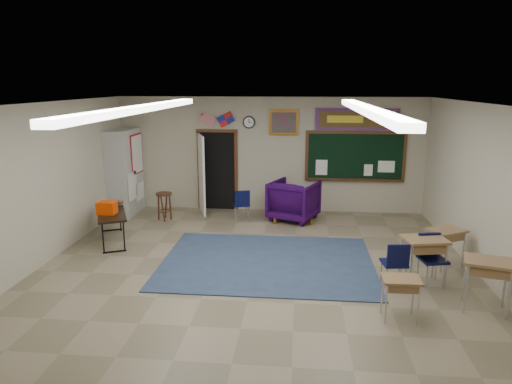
# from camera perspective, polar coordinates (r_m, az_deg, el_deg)

# --- Properties ---
(floor) EXTENTS (9.00, 9.00, 0.00)m
(floor) POSITION_cam_1_polar(r_m,az_deg,el_deg) (8.12, -0.43, -10.85)
(floor) COLOR #827359
(floor) RESTS_ON ground
(back_wall) EXTENTS (8.00, 0.04, 3.00)m
(back_wall) POSITION_cam_1_polar(r_m,az_deg,el_deg) (12.02, 1.76, 4.66)
(back_wall) COLOR #B6AE93
(back_wall) RESTS_ON floor
(front_wall) EXTENTS (8.00, 0.04, 3.00)m
(front_wall) POSITION_cam_1_polar(r_m,az_deg,el_deg) (3.49, -8.50, -18.69)
(front_wall) COLOR #B6AE93
(front_wall) RESTS_ON floor
(left_wall) EXTENTS (0.04, 9.00, 3.00)m
(left_wall) POSITION_cam_1_polar(r_m,az_deg,el_deg) (8.96, -26.82, 0.12)
(left_wall) COLOR #B6AE93
(left_wall) RESTS_ON floor
(right_wall) EXTENTS (0.04, 9.00, 3.00)m
(right_wall) POSITION_cam_1_polar(r_m,az_deg,el_deg) (8.25, 28.40, -1.11)
(right_wall) COLOR #B6AE93
(right_wall) RESTS_ON floor
(ceiling) EXTENTS (8.00, 9.00, 0.04)m
(ceiling) POSITION_cam_1_polar(r_m,az_deg,el_deg) (7.40, -0.47, 10.81)
(ceiling) COLOR silver
(ceiling) RESTS_ON back_wall
(area_rug) EXTENTS (4.00, 3.00, 0.02)m
(area_rug) POSITION_cam_1_polar(r_m,az_deg,el_deg) (8.83, 1.41, -8.71)
(area_rug) COLOR #32415F
(area_rug) RESTS_ON floor
(fluorescent_strips) EXTENTS (3.86, 6.00, 0.10)m
(fluorescent_strips) POSITION_cam_1_polar(r_m,az_deg,el_deg) (7.41, -0.47, 10.34)
(fluorescent_strips) COLOR white
(fluorescent_strips) RESTS_ON ceiling
(doorway) EXTENTS (1.10, 0.89, 2.16)m
(doorway) POSITION_cam_1_polar(r_m,az_deg,el_deg) (12.14, -5.39, 2.58)
(doorway) COLOR black
(doorway) RESTS_ON back_wall
(chalkboard) EXTENTS (2.55, 0.14, 1.30)m
(chalkboard) POSITION_cam_1_polar(r_m,az_deg,el_deg) (12.05, 12.27, 4.21)
(chalkboard) COLOR #532C17
(chalkboard) RESTS_ON back_wall
(bulletin_board) EXTENTS (2.10, 0.05, 0.55)m
(bulletin_board) POSITION_cam_1_polar(r_m,az_deg,el_deg) (11.94, 12.51, 8.88)
(bulletin_board) COLOR #AC1B0E
(bulletin_board) RESTS_ON back_wall
(framed_art_print) EXTENTS (0.75, 0.05, 0.65)m
(framed_art_print) POSITION_cam_1_polar(r_m,az_deg,el_deg) (11.87, 3.49, 8.66)
(framed_art_print) COLOR #98611D
(framed_art_print) RESTS_ON back_wall
(wall_clock) EXTENTS (0.32, 0.05, 0.32)m
(wall_clock) POSITION_cam_1_polar(r_m,az_deg,el_deg) (11.94, -0.88, 8.71)
(wall_clock) COLOR black
(wall_clock) RESTS_ON back_wall
(wall_flags) EXTENTS (1.16, 0.06, 0.70)m
(wall_flags) POSITION_cam_1_polar(r_m,az_deg,el_deg) (12.02, -4.98, 9.32)
(wall_flags) COLOR red
(wall_flags) RESTS_ON back_wall
(storage_cabinet) EXTENTS (0.59, 1.25, 2.20)m
(storage_cabinet) POSITION_cam_1_polar(r_m,az_deg,el_deg) (12.28, -16.04, 2.42)
(storage_cabinet) COLOR #B1B1AC
(storage_cabinet) RESTS_ON floor
(wingback_armchair) EXTENTS (1.40, 1.42, 0.99)m
(wingback_armchair) POSITION_cam_1_polar(r_m,az_deg,el_deg) (11.39, 4.75, -1.04)
(wingback_armchair) COLOR #220538
(wingback_armchair) RESTS_ON floor
(student_chair_reading) EXTENTS (0.50, 0.50, 0.81)m
(student_chair_reading) POSITION_cam_1_polar(r_m,az_deg,el_deg) (11.26, -1.83, -1.65)
(student_chair_reading) COLOR #080C32
(student_chair_reading) RESTS_ON floor
(student_chair_desk_a) EXTENTS (0.45, 0.45, 0.81)m
(student_chair_desk_a) POSITION_cam_1_polar(r_m,az_deg,el_deg) (8.02, 16.86, -8.63)
(student_chair_desk_a) COLOR #080C32
(student_chair_desk_a) RESTS_ON floor
(student_chair_desk_b) EXTENTS (0.51, 0.51, 0.86)m
(student_chair_desk_b) POSITION_cam_1_polar(r_m,az_deg,el_deg) (8.30, 21.21, -8.03)
(student_chair_desk_b) COLOR #080C32
(student_chair_desk_b) RESTS_ON floor
(student_desk_front_left) EXTENTS (0.77, 0.63, 0.83)m
(student_desk_front_left) POSITION_cam_1_polar(r_m,az_deg,el_deg) (8.26, 20.17, -7.83)
(student_desk_front_left) COLOR #A37C4B
(student_desk_front_left) RESTS_ON floor
(student_desk_front_right) EXTENTS (0.76, 0.70, 0.74)m
(student_desk_front_right) POSITION_cam_1_polar(r_m,az_deg,el_deg) (9.17, 22.61, -6.25)
(student_desk_front_right) COLOR #A37C4B
(student_desk_front_right) RESTS_ON floor
(student_desk_back_left) EXTENTS (0.54, 0.41, 0.64)m
(student_desk_back_left) POSITION_cam_1_polar(r_m,az_deg,el_deg) (7.03, 17.57, -12.33)
(student_desk_back_left) COLOR #A37C4B
(student_desk_back_left) RESTS_ON floor
(student_desk_back_right) EXTENTS (0.78, 0.67, 0.80)m
(student_desk_back_right) POSITION_cam_1_polar(r_m,az_deg,el_deg) (7.73, 26.84, -10.07)
(student_desk_back_right) COLOR #A37C4B
(student_desk_back_right) RESTS_ON floor
(folding_table) EXTENTS (1.19, 1.73, 0.94)m
(folding_table) POSITION_cam_1_polar(r_m,az_deg,el_deg) (10.32, -17.57, -3.90)
(folding_table) COLOR black
(folding_table) RESTS_ON floor
(wooden_stool) EXTENTS (0.39, 0.39, 0.69)m
(wooden_stool) POSITION_cam_1_polar(r_m,az_deg,el_deg) (11.59, -11.38, -1.72)
(wooden_stool) COLOR #4F2D17
(wooden_stool) RESTS_ON floor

